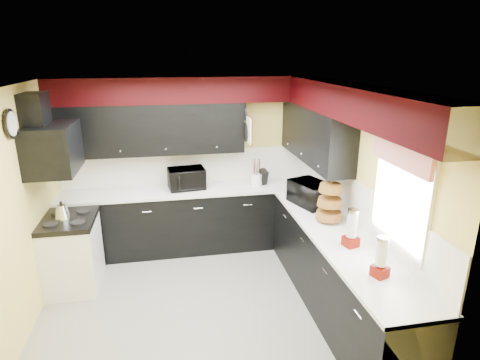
# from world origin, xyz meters

# --- Properties ---
(ground) EXTENTS (3.60, 3.60, 0.00)m
(ground) POSITION_xyz_m (0.00, 0.00, 0.00)
(ground) COLOR gray
(ground) RESTS_ON ground
(wall_back) EXTENTS (3.60, 0.06, 2.50)m
(wall_back) POSITION_xyz_m (0.00, 1.80, 1.25)
(wall_back) COLOR #E0C666
(wall_back) RESTS_ON ground
(wall_right) EXTENTS (0.06, 3.60, 2.50)m
(wall_right) POSITION_xyz_m (1.80, 0.00, 1.25)
(wall_right) COLOR #E0C666
(wall_right) RESTS_ON ground
(wall_left) EXTENTS (0.06, 3.60, 2.50)m
(wall_left) POSITION_xyz_m (-1.80, 0.00, 1.25)
(wall_left) COLOR #E0C666
(wall_left) RESTS_ON ground
(ceiling) EXTENTS (3.60, 3.60, 0.06)m
(ceiling) POSITION_xyz_m (0.00, 0.00, 2.50)
(ceiling) COLOR white
(ceiling) RESTS_ON wall_back
(cab_back) EXTENTS (3.60, 0.60, 0.90)m
(cab_back) POSITION_xyz_m (0.00, 1.50, 0.45)
(cab_back) COLOR black
(cab_back) RESTS_ON ground
(cab_right) EXTENTS (0.60, 3.00, 0.90)m
(cab_right) POSITION_xyz_m (1.50, -0.30, 0.45)
(cab_right) COLOR black
(cab_right) RESTS_ON ground
(counter_back) EXTENTS (3.62, 0.64, 0.04)m
(counter_back) POSITION_xyz_m (0.00, 1.50, 0.92)
(counter_back) COLOR white
(counter_back) RESTS_ON cab_back
(counter_right) EXTENTS (0.64, 3.02, 0.04)m
(counter_right) POSITION_xyz_m (1.50, -0.30, 0.92)
(counter_right) COLOR white
(counter_right) RESTS_ON cab_right
(splash_back) EXTENTS (3.60, 0.02, 0.50)m
(splash_back) POSITION_xyz_m (0.00, 1.79, 1.19)
(splash_back) COLOR white
(splash_back) RESTS_ON counter_back
(splash_right) EXTENTS (0.02, 3.60, 0.50)m
(splash_right) POSITION_xyz_m (1.79, 0.00, 1.19)
(splash_right) COLOR white
(splash_right) RESTS_ON counter_right
(upper_back) EXTENTS (2.60, 0.35, 0.70)m
(upper_back) POSITION_xyz_m (-0.50, 1.62, 1.80)
(upper_back) COLOR black
(upper_back) RESTS_ON wall_back
(upper_right) EXTENTS (0.35, 1.80, 0.70)m
(upper_right) POSITION_xyz_m (1.62, 0.90, 1.80)
(upper_right) COLOR black
(upper_right) RESTS_ON wall_right
(soffit_back) EXTENTS (3.60, 0.36, 0.35)m
(soffit_back) POSITION_xyz_m (0.00, 1.62, 2.33)
(soffit_back) COLOR black
(soffit_back) RESTS_ON wall_back
(soffit_right) EXTENTS (0.36, 3.24, 0.35)m
(soffit_right) POSITION_xyz_m (1.62, -0.18, 2.33)
(soffit_right) COLOR black
(soffit_right) RESTS_ON wall_right
(stove) EXTENTS (0.60, 0.75, 0.86)m
(stove) POSITION_xyz_m (-1.50, 0.75, 0.43)
(stove) COLOR white
(stove) RESTS_ON ground
(cooktop) EXTENTS (0.62, 0.77, 0.06)m
(cooktop) POSITION_xyz_m (-1.50, 0.75, 0.89)
(cooktop) COLOR black
(cooktop) RESTS_ON stove
(hood) EXTENTS (0.50, 0.78, 0.55)m
(hood) POSITION_xyz_m (-1.55, 0.75, 1.78)
(hood) COLOR black
(hood) RESTS_ON wall_left
(hood_duct) EXTENTS (0.24, 0.40, 0.40)m
(hood_duct) POSITION_xyz_m (-1.68, 0.75, 2.20)
(hood_duct) COLOR black
(hood_duct) RESTS_ON wall_left
(window) EXTENTS (0.03, 0.86, 0.96)m
(window) POSITION_xyz_m (1.79, -0.90, 1.55)
(window) COLOR white
(window) RESTS_ON wall_right
(valance) EXTENTS (0.04, 0.88, 0.20)m
(valance) POSITION_xyz_m (1.73, -0.90, 1.95)
(valance) COLOR red
(valance) RESTS_ON wall_right
(pan_top) EXTENTS (0.03, 0.22, 0.40)m
(pan_top) POSITION_xyz_m (0.82, 1.55, 2.00)
(pan_top) COLOR black
(pan_top) RESTS_ON upper_back
(pan_mid) EXTENTS (0.03, 0.28, 0.46)m
(pan_mid) POSITION_xyz_m (0.82, 1.42, 1.75)
(pan_mid) COLOR black
(pan_mid) RESTS_ON upper_back
(pan_low) EXTENTS (0.03, 0.24, 0.42)m
(pan_low) POSITION_xyz_m (0.82, 1.68, 1.72)
(pan_low) COLOR black
(pan_low) RESTS_ON upper_back
(cut_board) EXTENTS (0.03, 0.26, 0.35)m
(cut_board) POSITION_xyz_m (0.83, 1.30, 1.80)
(cut_board) COLOR white
(cut_board) RESTS_ON upper_back
(baskets) EXTENTS (0.27, 0.27, 0.50)m
(baskets) POSITION_xyz_m (1.52, 0.05, 1.18)
(baskets) COLOR brown
(baskets) RESTS_ON upper_right
(clock) EXTENTS (0.03, 0.30, 0.30)m
(clock) POSITION_xyz_m (-1.77, 0.25, 2.15)
(clock) COLOR black
(clock) RESTS_ON wall_left
(deco_plate) EXTENTS (0.03, 0.24, 0.24)m
(deco_plate) POSITION_xyz_m (1.77, -0.35, 2.25)
(deco_plate) COLOR white
(deco_plate) RESTS_ON wall_right
(toaster_oven) EXTENTS (0.55, 0.48, 0.29)m
(toaster_oven) POSITION_xyz_m (-0.03, 1.53, 1.09)
(toaster_oven) COLOR black
(toaster_oven) RESTS_ON counter_back
(microwave) EXTENTS (0.53, 0.64, 0.30)m
(microwave) POSITION_xyz_m (1.50, 0.60, 1.09)
(microwave) COLOR black
(microwave) RESTS_ON counter_right
(utensil_crock) EXTENTS (0.20, 0.20, 0.17)m
(utensil_crock) POSITION_xyz_m (0.99, 1.47, 1.03)
(utensil_crock) COLOR white
(utensil_crock) RESTS_ON counter_back
(knife_block) EXTENTS (0.14, 0.17, 0.23)m
(knife_block) POSITION_xyz_m (1.08, 1.50, 1.05)
(knife_block) COLOR black
(knife_block) RESTS_ON counter_back
(kettle) EXTENTS (0.22, 0.22, 0.16)m
(kettle) POSITION_xyz_m (-1.56, 0.76, 1.00)
(kettle) COLOR silver
(kettle) RESTS_ON cooktop
(dispenser_a) EXTENTS (0.16, 0.16, 0.36)m
(dispenser_a) POSITION_xyz_m (1.49, -0.58, 1.12)
(dispenser_a) COLOR #5C0B00
(dispenser_a) RESTS_ON counter_right
(dispenser_b) EXTENTS (0.16, 0.16, 0.34)m
(dispenser_b) POSITION_xyz_m (1.49, -1.17, 1.11)
(dispenser_b) COLOR maroon
(dispenser_b) RESTS_ON counter_right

